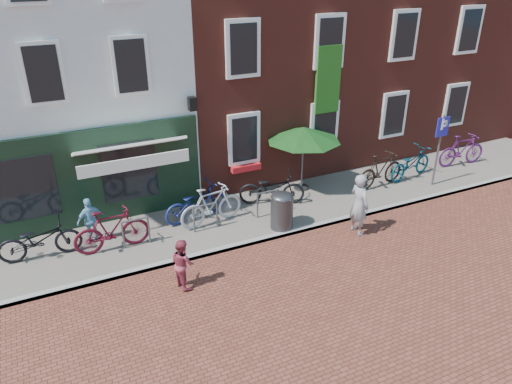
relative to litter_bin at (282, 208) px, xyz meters
name	(u,v)px	position (x,y,z in m)	size (l,w,h in m)	color
ground	(271,240)	(-0.54, -0.39, -0.72)	(80.00, 80.00, 0.00)	brown
sidewalk	(278,209)	(0.46, 1.11, -0.67)	(24.00, 3.00, 0.10)	slate
building_stucco	(35,51)	(-5.54, 6.61, 3.78)	(8.00, 8.00, 9.00)	silver
building_brick_mid	(236,22)	(1.46, 6.61, 4.28)	(6.00, 8.00, 10.00)	maroon
building_brick_right	(368,14)	(7.46, 6.61, 4.28)	(6.00, 8.00, 10.00)	maroon
filler_right	(479,19)	(13.96, 6.61, 3.78)	(7.00, 8.00, 9.00)	maroon
litter_bin	(282,208)	(0.00, 0.00, 0.00)	(0.66, 0.66, 1.20)	#3B3B3D
parking_sign	(440,139)	(6.10, 0.34, 1.06)	(0.50, 0.08, 2.49)	#4C4C4F
parasol	(304,131)	(1.82, 2.01, 1.43)	(2.46, 2.46, 2.29)	#4C4C4F
woman	(359,204)	(1.92, -1.05, 0.20)	(0.67, 0.44, 1.85)	gray
boy	(182,263)	(-3.39, -1.32, -0.08)	(0.63, 0.49, 1.29)	#9B3545
cafe_person	(91,220)	(-5.09, 1.58, 0.03)	(0.77, 0.32, 1.31)	#7CB6D4
bicycle_0	(40,239)	(-6.44, 1.30, -0.08)	(0.72, 2.07, 1.09)	black
bicycle_1	(112,230)	(-4.66, 0.89, -0.02)	(0.57, 2.01, 1.21)	#500B1A
bicycle_2	(196,202)	(-2.08, 1.58, -0.08)	(0.72, 2.07, 1.09)	navy
bicycle_3	(211,205)	(-1.77, 1.07, -0.02)	(0.57, 2.01, 1.21)	#B5B5B8
bicycle_4	(272,188)	(0.42, 1.46, -0.08)	(0.72, 2.07, 1.09)	black
bicycle_5	(381,170)	(4.34, 1.04, -0.02)	(0.57, 2.01, 1.21)	black
bicycle_6	(411,163)	(5.77, 1.16, -0.08)	(0.72, 2.07, 1.09)	#043445
bicycle_7	(462,150)	(8.27, 1.24, -0.02)	(0.57, 2.01, 1.21)	#4C164F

